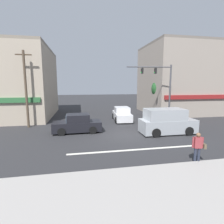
{
  "coord_description": "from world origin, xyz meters",
  "views": [
    {
      "loc": [
        -3.63,
        -13.63,
        4.09
      ],
      "look_at": [
        -0.72,
        2.0,
        1.6
      ],
      "focal_mm": 28.0,
      "sensor_mm": 36.0,
      "label": 1
    }
  ],
  "objects_px": {
    "van_crossing_leftbound": "(167,122)",
    "sedan_crossing_rightbound": "(77,124)",
    "sedan_parked_curbside": "(122,114)",
    "utility_pole_near_left": "(26,88)",
    "pedestrian_foreground_with_bag": "(198,146)",
    "traffic_light_mast": "(161,84)",
    "street_tree": "(163,89)"
  },
  "relations": [
    {
      "from": "utility_pole_near_left",
      "to": "van_crossing_leftbound",
      "type": "height_order",
      "value": "utility_pole_near_left"
    },
    {
      "from": "van_crossing_leftbound",
      "to": "sedan_crossing_rightbound",
      "type": "relative_size",
      "value": 1.11
    },
    {
      "from": "pedestrian_foreground_with_bag",
      "to": "utility_pole_near_left",
      "type": "bearing_deg",
      "value": 137.15
    },
    {
      "from": "sedan_crossing_rightbound",
      "to": "sedan_parked_curbside",
      "type": "bearing_deg",
      "value": 39.62
    },
    {
      "from": "traffic_light_mast",
      "to": "sedan_crossing_rightbound",
      "type": "xyz_separation_m",
      "value": [
        -9.01,
        -2.71,
        -3.46
      ]
    },
    {
      "from": "utility_pole_near_left",
      "to": "traffic_light_mast",
      "type": "relative_size",
      "value": 1.16
    },
    {
      "from": "van_crossing_leftbound",
      "to": "sedan_crossing_rightbound",
      "type": "distance_m",
      "value": 7.62
    },
    {
      "from": "street_tree",
      "to": "sedan_parked_curbside",
      "type": "height_order",
      "value": "street_tree"
    },
    {
      "from": "utility_pole_near_left",
      "to": "sedan_parked_curbside",
      "type": "relative_size",
      "value": 1.71
    },
    {
      "from": "utility_pole_near_left",
      "to": "van_crossing_leftbound",
      "type": "distance_m",
      "value": 13.18
    },
    {
      "from": "sedan_crossing_rightbound",
      "to": "pedestrian_foreground_with_bag",
      "type": "bearing_deg",
      "value": -50.17
    },
    {
      "from": "traffic_light_mast",
      "to": "sedan_crossing_rightbound",
      "type": "height_order",
      "value": "traffic_light_mast"
    },
    {
      "from": "van_crossing_leftbound",
      "to": "utility_pole_near_left",
      "type": "bearing_deg",
      "value": 159.69
    },
    {
      "from": "traffic_light_mast",
      "to": "sedan_crossing_rightbound",
      "type": "bearing_deg",
      "value": -163.26
    },
    {
      "from": "street_tree",
      "to": "pedestrian_foreground_with_bag",
      "type": "relative_size",
      "value": 3.04
    },
    {
      "from": "traffic_light_mast",
      "to": "pedestrian_foreground_with_bag",
      "type": "height_order",
      "value": "traffic_light_mast"
    },
    {
      "from": "utility_pole_near_left",
      "to": "traffic_light_mast",
      "type": "distance_m",
      "value": 13.7
    },
    {
      "from": "utility_pole_near_left",
      "to": "traffic_light_mast",
      "type": "xyz_separation_m",
      "value": [
        13.7,
        0.04,
        0.42
      ]
    },
    {
      "from": "sedan_crossing_rightbound",
      "to": "sedan_parked_curbside",
      "type": "height_order",
      "value": "same"
    },
    {
      "from": "traffic_light_mast",
      "to": "van_crossing_leftbound",
      "type": "bearing_deg",
      "value": -109.61
    },
    {
      "from": "sedan_parked_curbside",
      "to": "pedestrian_foreground_with_bag",
      "type": "relative_size",
      "value": 2.52
    },
    {
      "from": "sedan_crossing_rightbound",
      "to": "sedan_parked_curbside",
      "type": "relative_size",
      "value": 0.99
    },
    {
      "from": "sedan_parked_curbside",
      "to": "utility_pole_near_left",
      "type": "bearing_deg",
      "value": -171.46
    },
    {
      "from": "pedestrian_foreground_with_bag",
      "to": "traffic_light_mast",
      "type": "bearing_deg",
      "value": 74.46
    },
    {
      "from": "street_tree",
      "to": "sedan_parked_curbside",
      "type": "distance_m",
      "value": 7.16
    },
    {
      "from": "traffic_light_mast",
      "to": "sedan_crossing_rightbound",
      "type": "relative_size",
      "value": 1.49
    },
    {
      "from": "street_tree",
      "to": "sedan_parked_curbside",
      "type": "relative_size",
      "value": 1.21
    },
    {
      "from": "street_tree",
      "to": "utility_pole_near_left",
      "type": "bearing_deg",
      "value": -166.29
    },
    {
      "from": "van_crossing_leftbound",
      "to": "sedan_parked_curbside",
      "type": "distance_m",
      "value": 6.41
    },
    {
      "from": "street_tree",
      "to": "traffic_light_mast",
      "type": "xyz_separation_m",
      "value": [
        -2.07,
        -3.81,
        0.59
      ]
    },
    {
      "from": "utility_pole_near_left",
      "to": "sedan_crossing_rightbound",
      "type": "xyz_separation_m",
      "value": [
        4.69,
        -2.67,
        -3.04
      ]
    },
    {
      "from": "sedan_crossing_rightbound",
      "to": "sedan_parked_curbside",
      "type": "xyz_separation_m",
      "value": [
        4.98,
        4.12,
        0.0
      ]
    }
  ]
}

